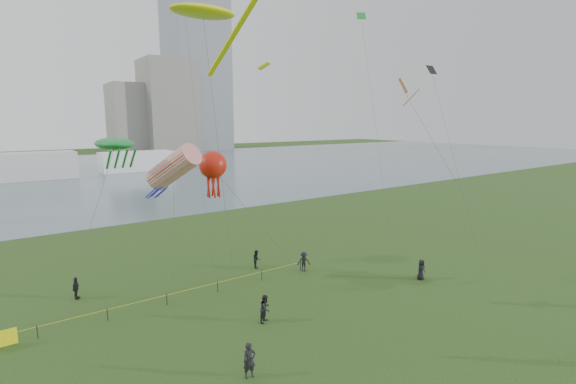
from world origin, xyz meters
TOP-DOWN VIEW (x-y plane):
  - ground_plane at (0.00, 0.00)m, footprint 400.00×400.00m
  - lake at (0.00, 100.00)m, footprint 400.00×120.00m
  - tower at (62.00, 168.00)m, footprint 24.00×24.00m
  - building_mid at (46.00, 162.00)m, footprint 20.00×20.00m
  - building_low at (32.00, 168.00)m, footprint 16.00×18.00m
  - pavilion_left at (-12.00, 95.00)m, footprint 22.00×8.00m
  - pavilion_right at (14.00, 98.00)m, footprint 18.00×7.00m
  - fence at (-13.95, 13.97)m, footprint 24.07×0.07m
  - spectator_a at (-3.42, 7.74)m, footprint 1.13×1.05m
  - spectator_b at (4.30, 13.65)m, footprint 1.30×1.15m
  - spectator_c at (-12.92, 18.89)m, footprint 0.83×1.05m
  - spectator_d at (11.08, 6.50)m, footprint 0.86×0.59m
  - spectator_f at (-7.32, 3.15)m, footprint 0.74×0.54m
  - spectator_g at (1.45, 16.88)m, footprint 0.89×0.97m
  - kite_stingray at (-3.85, 14.83)m, footprint 4.88×10.00m
  - kite_windsock at (-5.79, 16.94)m, footprint 4.27×5.14m
  - kite_creature at (-9.55, 18.74)m, footprint 6.34×6.44m
  - kite_octopus at (-1.23, 19.69)m, footprint 5.42×9.54m
  - kite_delta at (11.53, 8.87)m, footprint 5.25×16.10m

SIDE VIEW (x-z plane):
  - ground_plane at x=0.00m, z-range 0.00..0.00m
  - lake at x=0.00m, z-range -0.02..0.06m
  - fence at x=-13.95m, z-range 0.03..1.08m
  - spectator_g at x=1.45m, z-range 0.00..1.60m
  - spectator_c at x=-12.92m, z-range 0.00..1.67m
  - spectator_d at x=11.08m, z-range 0.00..1.70m
  - spectator_b at x=4.30m, z-range 0.00..1.75m
  - spectator_a at x=-3.42m, z-range 0.00..1.85m
  - spectator_f at x=-7.32m, z-range 0.00..1.87m
  - pavilion_right at x=14.00m, z-range 0.00..5.00m
  - pavilion_left at x=-12.00m, z-range 0.00..6.00m
  - kite_octopus at x=-1.23m, z-range 3.92..14.36m
  - kite_windsock at x=-5.79m, z-range 3.79..15.23m
  - kite_creature at x=-9.55m, z-range 5.42..17.24m
  - building_low at x=32.00m, z-range 0.00..28.00m
  - kite_delta at x=11.53m, z-range 6.68..23.22m
  - building_mid at x=46.00m, z-range 0.00..38.00m
  - kite_stingray at x=-3.85m, z-range 10.04..31.04m
  - tower at x=62.00m, z-range 0.00..120.00m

